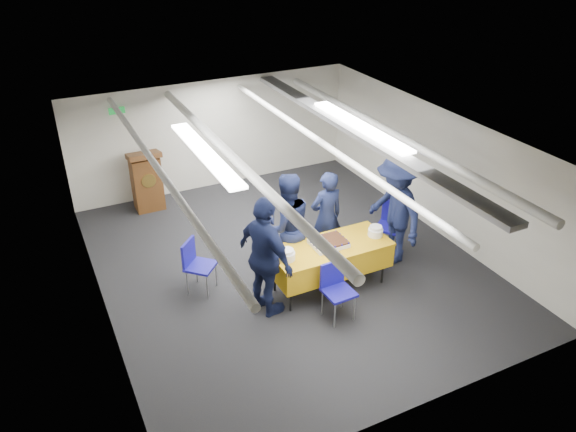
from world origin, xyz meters
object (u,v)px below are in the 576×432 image
(sheet_cake, at_px, (329,243))
(sailor_c, at_px, (266,258))
(chair_left, at_px, (195,261))
(chair_near, at_px, (336,285))
(sailor_b, at_px, (286,226))
(serving_table, at_px, (330,257))
(podium, at_px, (147,180))
(chair_right, at_px, (391,221))
(sailor_d, at_px, (395,210))
(sailor_a, at_px, (326,217))

(sheet_cake, bearing_deg, sailor_c, -172.64)
(sheet_cake, xyz_separation_m, chair_left, (-1.89, 0.84, -0.28))
(chair_near, relative_size, sailor_b, 0.48)
(serving_table, bearing_deg, chair_left, 155.74)
(podium, bearing_deg, sheet_cake, -64.12)
(serving_table, xyz_separation_m, sailor_c, (-1.14, -0.12, 0.39))
(chair_right, xyz_separation_m, sailor_d, (-0.19, -0.34, 0.42))
(podium, height_order, chair_right, podium)
(serving_table, bearing_deg, sailor_d, 9.68)
(chair_left, bearing_deg, chair_right, -4.78)
(podium, xyz_separation_m, chair_right, (3.46, -3.35, -0.08))
(chair_near, bearing_deg, podium, 109.81)
(sheet_cake, xyz_separation_m, sailor_d, (1.38, 0.21, 0.14))
(podium, distance_m, sailor_a, 3.91)
(sheet_cake, xyz_separation_m, chair_near, (-0.25, -0.67, -0.28))
(serving_table, relative_size, sheet_cake, 3.43)
(podium, xyz_separation_m, chair_near, (1.64, -4.56, -0.08))
(serving_table, xyz_separation_m, podium, (-1.91, 3.92, 0.05))
(sheet_cake, relative_size, sailor_a, 0.34)
(chair_right, distance_m, chair_left, 3.47)
(sheet_cake, distance_m, sailor_b, 0.74)
(chair_left, bearing_deg, sheet_cake, -23.89)
(chair_left, xyz_separation_m, sailor_a, (2.25, -0.13, 0.29))
(chair_right, relative_size, sailor_a, 0.53)
(podium, bearing_deg, serving_table, -64.01)
(sailor_b, height_order, sailor_d, sailor_d)
(sailor_d, bearing_deg, sailor_a, -116.57)
(sailor_c, bearing_deg, sheet_cake, -97.18)
(chair_right, distance_m, sailor_d, 0.58)
(serving_table, bearing_deg, sailor_c, -173.98)
(sailor_d, bearing_deg, serving_table, -80.61)
(chair_near, distance_m, sailor_a, 1.53)
(podium, height_order, chair_left, podium)
(sheet_cake, bearing_deg, chair_near, -110.38)
(sailor_a, height_order, sailor_d, sailor_d)
(sheet_cake, distance_m, sailor_a, 0.79)
(chair_near, relative_size, sailor_c, 0.46)
(podium, relative_size, chair_near, 1.44)
(podium, height_order, sailor_b, sailor_b)
(chair_near, height_order, sailor_b, sailor_b)
(sailor_a, relative_size, sailor_b, 0.91)
(sailor_b, bearing_deg, sailor_d, 171.67)
(sailor_a, bearing_deg, sailor_c, 28.23)
(sheet_cake, relative_size, chair_right, 0.63)
(chair_left, height_order, sailor_a, sailor_a)
(sailor_d, bearing_deg, chair_right, 149.99)
(serving_table, distance_m, sheet_cake, 0.26)
(sheet_cake, xyz_separation_m, chair_right, (1.57, 0.55, -0.28))
(chair_near, distance_m, sailor_c, 1.10)
(sailor_a, bearing_deg, chair_left, -4.95)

